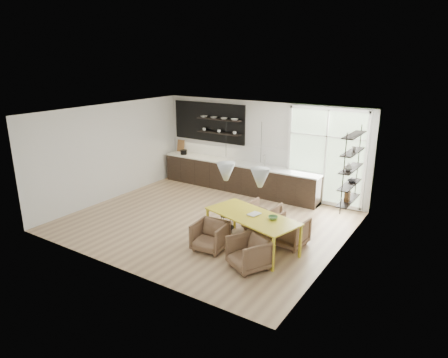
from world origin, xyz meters
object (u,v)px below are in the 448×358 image
armchair_back_right (290,231)px  armchair_front_left (210,236)px  wire_stool (227,221)px  armchair_front_right (249,253)px  dining_table (252,218)px  armchair_back_left (262,216)px

armchair_back_right → armchair_front_left: size_ratio=1.04×
wire_stool → armchair_front_right: bearing=-43.2°
armchair_front_right → wire_stool: size_ratio=1.65×
dining_table → armchair_back_right: bearing=56.4°
armchair_back_right → armchair_front_right: size_ratio=1.00×
armchair_back_left → armchair_front_left: (-0.47, -1.64, -0.03)m
dining_table → armchair_back_right: (0.68, 0.60, -0.40)m
dining_table → armchair_front_right: 1.02m
armchair_back_left → wire_stool: 0.91m
armchair_back_left → dining_table: bearing=108.3°
armchair_front_left → dining_table: bearing=33.4°
armchair_front_right → armchair_back_left: bearing=138.4°
dining_table → wire_stool: 1.11m
wire_stool → armchair_back_right: bearing=6.6°
armchair_front_left → armchair_front_right: armchair_front_right is taller
armchair_front_left → armchair_front_right: (1.15, -0.25, 0.01)m
armchair_back_left → armchair_front_left: armchair_back_left is taller
armchair_back_left → armchair_back_right: (0.95, -0.45, -0.01)m
dining_table → armchair_front_right: size_ratio=3.15×
armchair_front_right → wire_stool: (-1.33, 1.25, -0.05)m
armchair_back_right → armchair_front_right: armchair_back_right is taller
armchair_back_right → wire_stool: (-1.61, -0.19, -0.05)m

